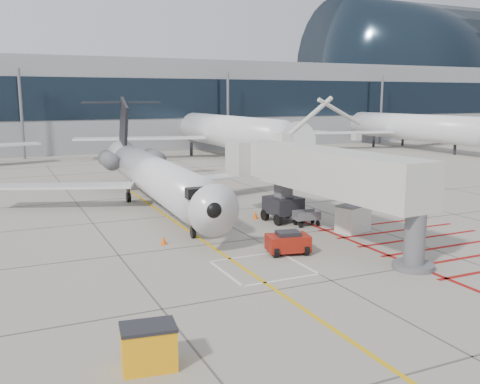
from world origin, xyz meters
name	(u,v)px	position (x,y,z in m)	size (l,w,h in m)	color
ground_plane	(288,257)	(0.00, 0.00, 0.00)	(260.00, 260.00, 0.00)	gray
regional_jet	(162,158)	(-2.90, 12.92, 4.03)	(24.37, 30.73, 8.05)	silver
jet_bridge	(337,181)	(4.20, 1.77, 3.51)	(8.31, 17.54, 7.02)	silver
pushback_tug	(288,242)	(0.33, 0.57, 0.65)	(2.23, 1.39, 1.30)	maroon
spill_bin	(149,347)	(-9.69, -8.33, 0.71)	(1.64, 1.09, 1.42)	#F7A00D
baggage_cart	(306,218)	(4.57, 5.56, 0.51)	(1.62, 1.02, 1.02)	#5B5B60
ground_power_unit	(353,218)	(6.42, 3.08, 0.85)	(2.16, 1.26, 1.71)	silver
cone_nose	(164,240)	(-5.20, 5.11, 0.25)	(0.36, 0.36, 0.50)	#F4580C
cone_side	(255,215)	(2.44, 8.78, 0.26)	(0.38, 0.38, 0.53)	#FF5B0D
terminal_building	(139,104)	(10.00, 70.00, 7.00)	(180.00, 28.00, 14.00)	gray
terminal_glass_band	(162,99)	(10.00, 55.95, 8.00)	(180.00, 0.10, 6.00)	black
terminal_dome	(408,70)	(70.00, 70.00, 14.00)	(40.00, 28.00, 28.00)	black
bg_aircraft_c	(218,110)	(15.01, 46.00, 6.47)	(38.81, 43.12, 12.94)	silver
bg_aircraft_d	(398,110)	(46.95, 46.00, 6.18)	(37.10, 41.22, 12.37)	silver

